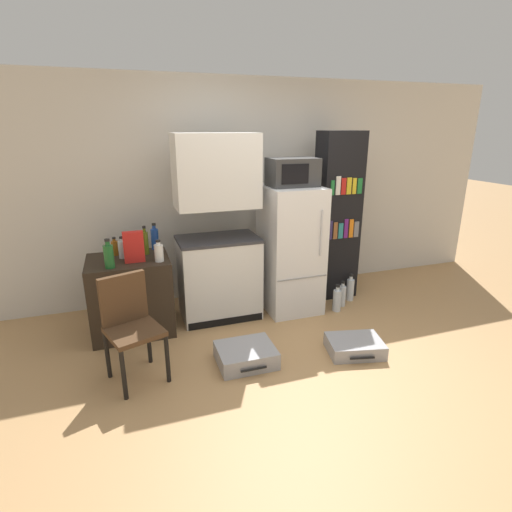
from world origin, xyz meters
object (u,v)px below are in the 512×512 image
water_bottle_front (350,289)px  water_bottle_back (337,300)px  kitchen_hutch (218,236)px  microwave (293,172)px  side_table (131,295)px  chair (129,319)px  cereal_box (134,247)px  bottle_clear_short (122,249)px  bottle_milk_white (159,252)px  bottle_amber_beer (115,248)px  refrigerator (290,249)px  bottle_green_tall (109,256)px  bottle_olive_oil (145,242)px  bookshelf (337,217)px  suitcase_large_flat (246,355)px  water_bottle_middle (342,295)px  bottle_blue_soda (155,238)px  suitcase_small_flat (355,346)px

water_bottle_front → water_bottle_back: size_ratio=1.05×
kitchen_hutch → microwave: size_ratio=3.84×
side_table → chair: chair is taller
kitchen_hutch → cereal_box: (-0.86, -0.17, 0.01)m
bottle_clear_short → water_bottle_front: (2.56, -0.12, -0.72)m
side_table → bottle_milk_white: 0.59m
bottle_amber_beer → chair: size_ratio=0.21×
refrigerator → bottle_green_tall: (-1.90, -0.21, 0.19)m
refrigerator → bottle_amber_beer: refrigerator is taller
microwave → bottle_green_tall: 2.03m
refrigerator → bottle_olive_oil: size_ratio=4.79×
bottle_clear_short → water_bottle_front: bearing=-2.7°
cereal_box → bottle_olive_oil: bearing=62.1°
side_table → water_bottle_front: side_table is taller
bottle_milk_white → chair: bearing=-116.4°
bookshelf → suitcase_large_flat: 2.09m
bottle_amber_beer → water_bottle_middle: bottle_amber_beer is taller
refrigerator → bottle_blue_soda: size_ratio=5.03×
microwave → kitchen_hutch: bearing=175.6°
bookshelf → water_bottle_front: 0.89m
suitcase_large_flat → water_bottle_middle: size_ratio=1.65×
kitchen_hutch → suitcase_small_flat: kitchen_hutch is taller
kitchen_hutch → cereal_box: bearing=-169.1°
bottle_amber_beer → water_bottle_middle: size_ratio=0.60×
bottle_blue_soda → water_bottle_middle: size_ratio=0.91×
water_bottle_front → bottle_green_tall: bearing=-176.9°
bookshelf → bottle_blue_soda: 2.13m
bookshelf → bottle_amber_beer: (-2.53, 0.01, -0.14)m
bookshelf → water_bottle_front: (0.10, -0.24, -0.85)m
bottle_green_tall → bottle_amber_beer: size_ratio=1.48×
suitcase_small_flat → refrigerator: bearing=112.0°
water_bottle_front → bottle_milk_white: bearing=-177.4°
chair → bookshelf: bearing=2.7°
bookshelf → water_bottle_front: bookshelf is taller
cereal_box → suitcase_large_flat: size_ratio=0.59×
bottle_olive_oil → bottle_clear_short: 0.24m
kitchen_hutch → suitcase_small_flat: (0.99, -1.18, -0.85)m
water_bottle_back → bottle_milk_white: bearing=176.6°
bottle_blue_soda → water_bottle_back: 2.14m
bottle_green_tall → chair: bottle_green_tall is taller
bookshelf → cereal_box: size_ratio=6.59×
water_bottle_front → suitcase_large_flat: bearing=-151.0°
microwave → suitcase_small_flat: bearing=-80.9°
bookshelf → bottle_amber_beer: bearing=179.8°
water_bottle_front → microwave: bearing=175.4°
chair → water_bottle_middle: size_ratio=2.84×
bottle_clear_short → bottle_green_tall: bearing=-114.5°
side_table → bookshelf: 2.50m
bottle_green_tall → bottle_milk_white: size_ratio=1.31×
bottle_olive_oil → bottle_amber_beer: size_ratio=1.58×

